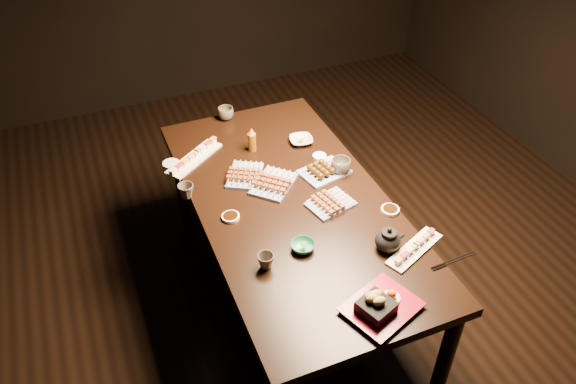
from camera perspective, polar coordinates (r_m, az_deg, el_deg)
The scene contains 23 objects.
ground at distance 3.40m, azimuth 5.09°, elevation -8.71°, with size 5.00×5.00×0.00m, color black.
dining_table at distance 2.99m, azimuth 0.37°, elevation -6.44°, with size 0.90×1.80×0.75m, color black.
sushi_platter_near at distance 2.54m, azimuth 12.75°, elevation -5.49°, with size 0.32×0.09×0.04m, color white, non-canonical shape.
sushi_platter_far at distance 3.04m, azimuth -9.54°, elevation 3.60°, with size 0.36×0.10×0.04m, color white, non-canonical shape.
yakitori_plate_center at distance 2.81m, azimuth -1.49°, elevation 1.17°, with size 0.24×0.17×0.06m, color #828EB6, non-canonical shape.
yakitori_plate_right at distance 2.70m, azimuth 4.37°, elevation -0.92°, with size 0.21×0.15×0.05m, color #828EB6, non-canonical shape.
yakitori_plate_left at distance 2.88m, azimuth -4.42°, elevation 2.01°, with size 0.22×0.16×0.06m, color #828EB6, non-canonical shape.
tsukune_plate at distance 2.90m, azimuth 3.71°, elevation 2.40°, with size 0.24×0.17×0.06m, color #828EB6, non-canonical shape.
edamame_bowl_green at distance 2.48m, azimuth 1.51°, elevation -5.55°, with size 0.11×0.11×0.03m, color #2C8866.
edamame_bowl_cream at distance 3.13m, azimuth 1.33°, elevation 5.25°, with size 0.13×0.13×0.03m, color beige.
tempura_tray at distance 2.26m, azimuth 9.57°, elevation -10.88°, with size 0.28×0.23×0.10m, color black, non-canonical shape.
teacup_near_left at distance 2.40m, azimuth -2.28°, elevation -7.03°, with size 0.07×0.07×0.07m, color #4D433B.
teacup_mid_right at distance 2.90m, azimuth 5.40°, elevation 2.62°, with size 0.10×0.10×0.08m, color #4D433B.
teacup_far_left at distance 2.78m, azimuth -10.32°, elevation 0.10°, with size 0.08×0.08×0.07m, color #4D433B.
teacup_far_right at distance 3.35m, azimuth -6.35°, elevation 7.94°, with size 0.09×0.09×0.07m, color #4D433B.
teapot at distance 2.50m, azimuth 10.15°, elevation -4.69°, with size 0.14×0.14×0.12m, color black, non-canonical shape.
condiment_bottle at distance 3.05m, azimuth -3.70°, elevation 5.36°, with size 0.05×0.05×0.14m, color brown.
sauce_dish_west at distance 2.65m, azimuth -5.85°, elevation -2.53°, with size 0.09×0.09×0.02m, color white.
sauce_dish_east at distance 3.03m, azimuth 3.22°, elevation 3.65°, with size 0.07×0.07×0.01m, color white.
sauce_dish_se at distance 2.72m, azimuth 10.33°, elevation -1.80°, with size 0.09×0.09×0.02m, color white.
sauce_dish_nw at distance 3.03m, azimuth -11.79°, elevation 2.81°, with size 0.09×0.09×0.02m, color white.
chopsticks_near at distance 2.28m, azimuth 10.29°, elevation -12.07°, with size 0.21×0.02×0.01m, color black, non-canonical shape.
chopsticks_se at distance 2.54m, azimuth 16.48°, elevation -6.72°, with size 0.23×0.02×0.01m, color black, non-canonical shape.
Camera 1 is at (-1.14, -1.98, 2.51)m, focal length 35.00 mm.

